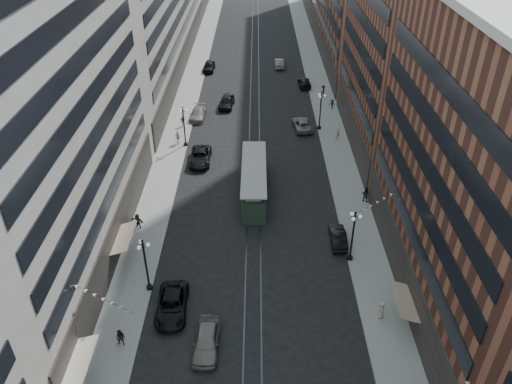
{
  "coord_description": "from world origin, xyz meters",
  "views": [
    {
      "loc": [
        0.3,
        -4.23,
        31.71
      ],
      "look_at": [
        0.25,
        36.23,
        5.0
      ],
      "focal_mm": 35.0,
      "sensor_mm": 36.0,
      "label": 1
    }
  ],
  "objects_px": {
    "pedestrian_extra_2": "(323,91)",
    "car_13": "(227,102)",
    "car_8": "(198,114)",
    "pedestrian_7": "(365,194)",
    "lamppost_se_mid": "(320,109)",
    "pedestrian_9": "(332,104)",
    "pedestrian_8": "(337,133)",
    "pedestrian_6": "(178,137)",
    "car_14": "(279,63)",
    "car_extra_0": "(207,340)",
    "lamppost_sw_far": "(146,263)",
    "car_9": "(209,66)",
    "pedestrian_extra_0": "(381,310)",
    "car_2": "(172,305)",
    "car_10": "(338,237)",
    "pedestrian_5": "(138,221)",
    "lamppost_se_far": "(353,234)",
    "pedestrian_extra_1": "(183,121)",
    "car_11": "(302,124)",
    "lamppost_sw_mid": "(184,125)",
    "car_12": "(304,82)",
    "car_7": "(200,157)",
    "streetcar": "(254,181)"
  },
  "relations": [
    {
      "from": "pedestrian_extra_2",
      "to": "car_13",
      "type": "bearing_deg",
      "value": -77.82
    },
    {
      "from": "car_8",
      "to": "pedestrian_7",
      "type": "distance_m",
      "value": 30.28
    },
    {
      "from": "lamppost_se_mid",
      "to": "pedestrian_9",
      "type": "relative_size",
      "value": 3.52
    },
    {
      "from": "pedestrian_8",
      "to": "pedestrian_6",
      "type": "bearing_deg",
      "value": -6.11
    },
    {
      "from": "car_14",
      "to": "pedestrian_9",
      "type": "xyz_separation_m",
      "value": [
        7.37,
        -19.4,
        0.18
      ]
    },
    {
      "from": "car_extra_0",
      "to": "pedestrian_extra_2",
      "type": "bearing_deg",
      "value": 74.96
    },
    {
      "from": "lamppost_sw_far",
      "to": "car_9",
      "type": "height_order",
      "value": "lamppost_sw_far"
    },
    {
      "from": "car_8",
      "to": "pedestrian_extra_0",
      "type": "bearing_deg",
      "value": -61.41
    },
    {
      "from": "car_13",
      "to": "pedestrian_7",
      "type": "relative_size",
      "value": 2.72
    },
    {
      "from": "car_2",
      "to": "car_10",
      "type": "distance_m",
      "value": 17.77
    },
    {
      "from": "lamppost_se_mid",
      "to": "car_14",
      "type": "distance_m",
      "value": 26.7
    },
    {
      "from": "car_2",
      "to": "car_13",
      "type": "xyz_separation_m",
      "value": [
        2.44,
        42.53,
        0.11
      ]
    },
    {
      "from": "pedestrian_8",
      "to": "pedestrian_extra_0",
      "type": "distance_m",
      "value": 32.3
    },
    {
      "from": "lamppost_se_mid",
      "to": "car_2",
      "type": "bearing_deg",
      "value": -114.83
    },
    {
      "from": "car_2",
      "to": "pedestrian_5",
      "type": "bearing_deg",
      "value": 112.15
    },
    {
      "from": "pedestrian_extra_2",
      "to": "car_9",
      "type": "bearing_deg",
      "value": -124.42
    },
    {
      "from": "lamppost_se_far",
      "to": "pedestrian_extra_1",
      "type": "xyz_separation_m",
      "value": [
        -19.49,
        28.78,
        -2.16
      ]
    },
    {
      "from": "car_11",
      "to": "lamppost_sw_mid",
      "type": "bearing_deg",
      "value": 11.46
    },
    {
      "from": "car_13",
      "to": "pedestrian_extra_2",
      "type": "relative_size",
      "value": 2.76
    },
    {
      "from": "lamppost_sw_mid",
      "to": "pedestrian_5",
      "type": "height_order",
      "value": "lamppost_sw_mid"
    },
    {
      "from": "car_14",
      "to": "lamppost_se_mid",
      "type": "bearing_deg",
      "value": 99.21
    },
    {
      "from": "car_14",
      "to": "car_12",
      "type": "bearing_deg",
      "value": 110.97
    },
    {
      "from": "pedestrian_6",
      "to": "car_9",
      "type": "bearing_deg",
      "value": -76.94
    },
    {
      "from": "lamppost_sw_mid",
      "to": "car_9",
      "type": "xyz_separation_m",
      "value": [
        0.8,
        29.2,
        -2.27
      ]
    },
    {
      "from": "pedestrian_9",
      "to": "car_8",
      "type": "bearing_deg",
      "value": -158.77
    },
    {
      "from": "pedestrian_8",
      "to": "car_8",
      "type": "bearing_deg",
      "value": -29.07
    },
    {
      "from": "car_2",
      "to": "car_12",
      "type": "distance_m",
      "value": 53.3
    },
    {
      "from": "lamppost_se_mid",
      "to": "car_extra_0",
      "type": "height_order",
      "value": "lamppost_se_mid"
    },
    {
      "from": "lamppost_se_far",
      "to": "pedestrian_extra_1",
      "type": "distance_m",
      "value": 34.83
    },
    {
      "from": "car_9",
      "to": "pedestrian_extra_1",
      "type": "height_order",
      "value": "pedestrian_extra_1"
    },
    {
      "from": "car_13",
      "to": "lamppost_sw_mid",
      "type": "bearing_deg",
      "value": -104.59
    },
    {
      "from": "car_11",
      "to": "car_14",
      "type": "bearing_deg",
      "value": -91.66
    },
    {
      "from": "lamppost_se_mid",
      "to": "car_13",
      "type": "distance_m",
      "value": 15.87
    },
    {
      "from": "car_11",
      "to": "car_8",
      "type": "bearing_deg",
      "value": -19.8
    },
    {
      "from": "lamppost_se_far",
      "to": "car_9",
      "type": "xyz_separation_m",
      "value": [
        -17.6,
        52.2,
        -2.27
      ]
    },
    {
      "from": "car_13",
      "to": "car_9",
      "type": "bearing_deg",
      "value": 109.89
    },
    {
      "from": "car_9",
      "to": "car_10",
      "type": "distance_m",
      "value": 52.33
    },
    {
      "from": "lamppost_sw_far",
      "to": "pedestrian_7",
      "type": "bearing_deg",
      "value": 32.53
    },
    {
      "from": "lamppost_se_far",
      "to": "lamppost_se_mid",
      "type": "bearing_deg",
      "value": 90.0
    },
    {
      "from": "lamppost_se_mid",
      "to": "pedestrian_9",
      "type": "xyz_separation_m",
      "value": [
        2.67,
        6.78,
        -2.16
      ]
    },
    {
      "from": "car_12",
      "to": "pedestrian_5",
      "type": "distance_m",
      "value": 44.51
    },
    {
      "from": "car_10",
      "to": "pedestrian_extra_1",
      "type": "xyz_separation_m",
      "value": [
        -18.69,
        26.15,
        0.23
      ]
    },
    {
      "from": "car_11",
      "to": "pedestrian_9",
      "type": "bearing_deg",
      "value": -134.6
    },
    {
      "from": "car_7",
      "to": "pedestrian_9",
      "type": "height_order",
      "value": "pedestrian_9"
    },
    {
      "from": "streetcar",
      "to": "car_7",
      "type": "bearing_deg",
      "value": 133.86
    },
    {
      "from": "lamppost_se_mid",
      "to": "car_11",
      "type": "relative_size",
      "value": 1.07
    },
    {
      "from": "lamppost_sw_far",
      "to": "lamppost_sw_mid",
      "type": "xyz_separation_m",
      "value": [
        0.0,
        27.0,
        0.0
      ]
    },
    {
      "from": "lamppost_sw_mid",
      "to": "car_11",
      "type": "height_order",
      "value": "lamppost_sw_mid"
    },
    {
      "from": "streetcar",
      "to": "car_7",
      "type": "xyz_separation_m",
      "value": [
        -6.82,
        7.1,
        -0.81
      ]
    },
    {
      "from": "pedestrian_extra_0",
      "to": "pedestrian_5",
      "type": "bearing_deg",
      "value": -76.04
    }
  ]
}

